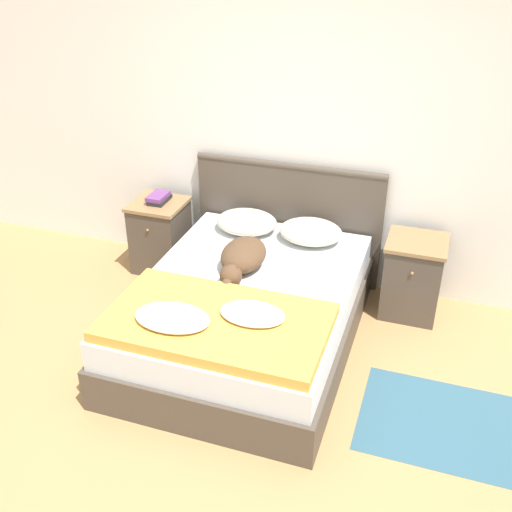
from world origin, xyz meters
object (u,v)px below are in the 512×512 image
dog (242,257)px  book_stack (159,198)px  pillow_left (247,222)px  nightstand_right (412,277)px  pillow_right (311,232)px  bed (247,313)px  nightstand_left (161,235)px

dog → book_stack: dog is taller
pillow_left → dog: size_ratio=0.75×
dog → nightstand_right: bearing=27.9°
nightstand_right → pillow_right: size_ratio=1.27×
bed → nightstand_right: size_ratio=3.18×
bed → book_stack: size_ratio=8.69×
nightstand_left → dog: bearing=-32.1°
nightstand_left → nightstand_right: 2.06m
book_stack → dog: bearing=-33.0°
nightstand_right → pillow_left: size_ratio=1.27×
pillow_left → pillow_right: same height
nightstand_left → dog: (0.94, -0.59, 0.28)m
bed → book_stack: book_stack is taller
nightstand_left → pillow_right: bearing=-1.5°
pillow_right → dog: 0.65m
bed → pillow_right: (0.25, 0.72, 0.33)m
nightstand_left → nightstand_right: bearing=0.0°
nightstand_right → pillow_left: 1.31m
nightstand_right → pillow_right: 0.82m
nightstand_right → dog: (-1.12, -0.59, 0.28)m
nightstand_right → book_stack: size_ratio=2.73×
dog → book_stack: (-0.94, 0.61, 0.05)m
bed → pillow_left: bearing=109.6°
nightstand_left → nightstand_right: size_ratio=1.00×
bed → book_stack: 1.34m
nightstand_right → pillow_right: pillow_right is taller
bed → dog: size_ratio=3.03×
nightstand_left → dog: dog is taller
nightstand_left → pillow_left: bearing=-2.5°
bed → nightstand_left: bearing=144.0°
nightstand_left → bed: bearing=-36.0°
bed → nightstand_right: 1.28m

